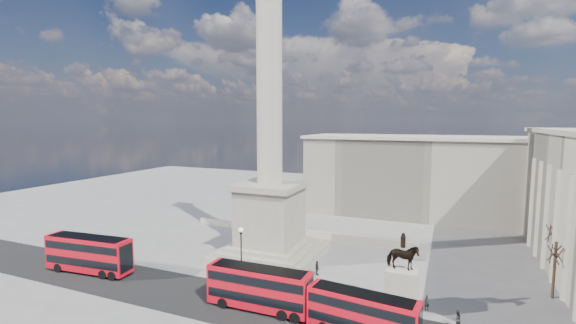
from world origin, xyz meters
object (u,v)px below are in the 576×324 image
Objects in this scene: pedestrian_walking at (427,303)px; red_bus_a at (89,254)px; red_bus_b at (260,288)px; victorian_lamp at (241,249)px; pedestrian_standing at (457,319)px; equestrian_statue at (402,284)px; pedestrian_crossing at (317,268)px; nelsons_column at (270,168)px; red_bus_c at (363,314)px.

red_bus_a is at bearing 158.73° from pedestrian_walking.
red_bus_a is at bearing 178.48° from red_bus_b.
victorian_lamp is 24.71m from pedestrian_standing.
equestrian_statue is 5.86m from pedestrian_standing.
equestrian_statue is (13.69, 5.55, 0.52)m from red_bus_b.
red_bus_b is 14.78m from equestrian_statue.
pedestrian_standing is 17.78m from pedestrian_crossing.
nelsons_column reaches higher than red_bus_c.
pedestrian_crossing is at bearing -25.29° from nelsons_column.
nelsons_column is 26.63m from pedestrian_walking.
pedestrian_crossing is at bearing 16.09° from red_bus_a.
red_bus_c is at bearing -179.77° from pedestrian_crossing.
victorian_lamp reaches higher than red_bus_a.
red_bus_c is 5.98× the size of pedestrian_standing.
red_bus_c reaches higher than pedestrian_standing.
victorian_lamp is at bearing 88.47° from pedestrian_crossing.
equestrian_statue is 4.47× the size of pedestrian_crossing.
red_bus_b is (24.98, -0.29, -0.14)m from red_bus_a.
nelsons_column is 26.24m from red_bus_a.
red_bus_c is at bearing 0.60° from pedestrian_standing.
equestrian_statue reaches higher than red_bus_b.
pedestrian_walking is 3.80m from pedestrian_standing.
red_bus_b is 8.07m from victorian_lamp.
equestrian_statue is 3.44m from pedestrian_walking.
red_bus_c is 6.98m from equestrian_statue.
victorian_lamp reaches higher than pedestrian_walking.
equestrian_statue is 5.18× the size of pedestrian_walking.
nelsons_column reaches higher than equestrian_statue.
pedestrian_walking is at bearing 24.43° from equestrian_statue.
nelsons_column is at bearing 110.77° from red_bus_b.
pedestrian_walking is at bearing -142.83° from pedestrian_crossing.
red_bus_c is (11.00, -0.84, -0.21)m from red_bus_b.
pedestrian_walking is at bearing 21.60° from red_bus_b.
red_bus_a reaches higher than pedestrian_crossing.
equestrian_statue is 4.79× the size of pedestrian_standing.
red_bus_a is 36.00m from red_bus_c.
pedestrian_standing is (43.99, 3.88, -1.65)m from red_bus_a.
pedestrian_walking is at bearing -72.85° from pedestrian_standing.
pedestrian_walking is (21.62, 0.95, -3.16)m from victorian_lamp.
pedestrian_walking is 0.93× the size of pedestrian_standing.
red_bus_b is 17.56m from pedestrian_walking.
equestrian_statue reaches higher than victorian_lamp.
pedestrian_crossing reaches higher than pedestrian_walking.
pedestrian_walking is at bearing -20.85° from nelsons_column.
red_bus_b is 1.08× the size of red_bus_c.
red_bus_b is at bearing -178.04° from red_bus_c.
victorian_lamp is (19.52, 5.44, 1.45)m from red_bus_a.
red_bus_a is 1.79× the size of victorian_lamp.
pedestrian_standing is (5.33, -1.38, -2.03)m from equestrian_statue.
red_bus_c is 5.57× the size of pedestrian_crossing.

